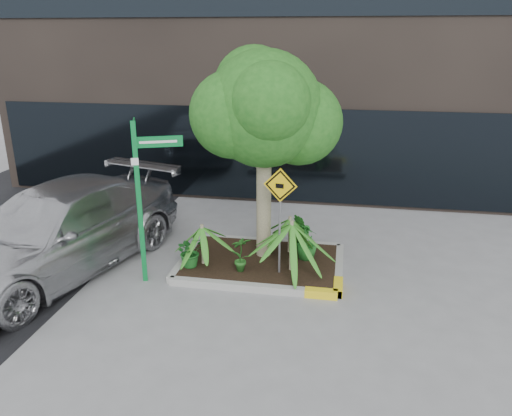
% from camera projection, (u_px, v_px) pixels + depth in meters
% --- Properties ---
extents(ground, '(80.00, 80.00, 0.00)m').
position_uv_depth(ground, '(249.00, 272.00, 10.15)').
color(ground, gray).
rests_on(ground, ground).
extents(planter, '(3.35, 2.36, 0.15)m').
position_uv_depth(planter, '(263.00, 262.00, 10.33)').
color(planter, '#9E9E99').
rests_on(planter, ground).
extents(tree, '(2.93, 2.60, 4.39)m').
position_uv_depth(tree, '(264.00, 109.00, 9.61)').
color(tree, tan).
rests_on(tree, ground).
extents(palm_front, '(1.17, 1.17, 1.30)m').
position_uv_depth(palm_front, '(292.00, 224.00, 9.60)').
color(palm_front, tan).
rests_on(palm_front, ground).
extents(palm_left, '(0.95, 0.95, 1.06)m').
position_uv_depth(palm_left, '(202.00, 227.00, 9.93)').
color(palm_left, tan).
rests_on(palm_left, ground).
extents(palm_back, '(0.91, 0.91, 1.01)m').
position_uv_depth(palm_back, '(290.00, 219.00, 10.47)').
color(palm_back, tan).
rests_on(palm_back, ground).
extents(parked_car, '(3.99, 6.35, 1.71)m').
position_uv_depth(parked_car, '(56.00, 231.00, 9.94)').
color(parked_car, '#B6B6BB').
rests_on(parked_car, ground).
extents(shrub_a, '(0.81, 0.81, 0.64)m').
position_uv_depth(shrub_a, '(190.00, 251.00, 9.97)').
color(shrub_a, '#1B6120').
rests_on(shrub_a, planter).
extents(shrub_b, '(0.61, 0.61, 0.77)m').
position_uv_depth(shrub_b, '(307.00, 241.00, 10.28)').
color(shrub_b, '#206A22').
rests_on(shrub_b, planter).
extents(shrub_c, '(0.54, 0.54, 0.74)m').
position_uv_depth(shrub_c, '(241.00, 253.00, 9.74)').
color(shrub_c, '#225E1D').
rests_on(shrub_c, planter).
extents(shrub_d, '(0.51, 0.51, 0.78)m').
position_uv_depth(shrub_d, '(302.00, 230.00, 10.83)').
color(shrub_d, '#1D5C1A').
rests_on(shrub_d, planter).
extents(street_sign_post, '(1.14, 0.88, 3.13)m').
position_uv_depth(street_sign_post, '(141.00, 185.00, 9.24)').
color(street_sign_post, '#0B7D34').
rests_on(street_sign_post, ground).
extents(cattle_sign, '(0.65, 0.12, 2.11)m').
position_uv_depth(cattle_sign, '(280.00, 204.00, 9.32)').
color(cattle_sign, slate).
rests_on(cattle_sign, ground).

